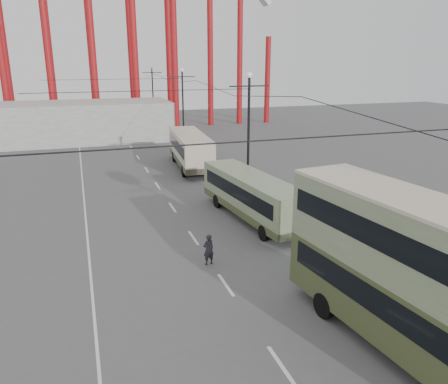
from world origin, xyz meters
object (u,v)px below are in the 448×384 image
object	(u,v)px
single_decker_green	(252,195)
pedestrian	(209,250)
double_decker_bus	(412,271)
single_decker_cream	(190,149)

from	to	relation	value
single_decker_green	pedestrian	size ratio (longest dim) A/B	6.50
double_decker_bus	pedestrian	bearing A→B (deg)	110.64
single_decker_green	single_decker_cream	distance (m)	15.58
double_decker_bus	pedestrian	xyz separation A→B (m)	(-4.63, 9.00, -2.39)
single_decker_green	pedestrian	world-z (taller)	single_decker_green
double_decker_bus	pedestrian	world-z (taller)	double_decker_bus
pedestrian	single_decker_green	bearing A→B (deg)	-142.61
single_decker_green	single_decker_cream	size ratio (longest dim) A/B	0.98
single_decker_green	pedestrian	bearing A→B (deg)	-136.10
single_decker_green	pedestrian	xyz separation A→B (m)	(-4.63, -5.58, -0.85)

